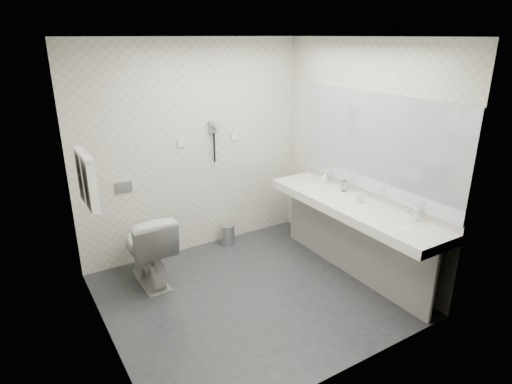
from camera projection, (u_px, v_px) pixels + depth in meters
floor at (251, 295)px, 4.44m from camera, size 2.80×2.80×0.00m
ceiling at (250, 37)px, 3.58m from camera, size 2.80×2.80×0.00m
wall_back at (193, 150)px, 5.05m from camera, size 2.80×0.00×2.80m
wall_front at (348, 230)px, 2.97m from camera, size 2.80×0.00×2.80m
wall_left at (95, 210)px, 3.32m from camera, size 0.00×2.60×2.60m
wall_right at (361, 158)px, 4.70m from camera, size 0.00×2.60×2.60m
vanity_counter at (352, 207)px, 4.56m from camera, size 0.55×2.20×0.10m
vanity_panel at (350, 243)px, 4.72m from camera, size 0.03×2.15×0.75m
vanity_post_near at (433, 286)px, 3.90m from camera, size 0.06×0.06×0.75m
vanity_post_far at (296, 211)px, 5.56m from camera, size 0.06×0.06×0.75m
mirror at (375, 144)px, 4.47m from camera, size 0.02×2.20×1.05m
basin_near at (401, 226)px, 4.03m from camera, size 0.40×0.31×0.05m
basin_far at (313, 187)px, 5.07m from camera, size 0.40×0.31×0.05m
faucet_near at (416, 213)px, 4.09m from camera, size 0.04×0.04×0.15m
faucet_far at (326, 177)px, 5.13m from camera, size 0.04×0.04×0.15m
soap_bottle_a at (358, 198)px, 4.55m from camera, size 0.06×0.06×0.09m
soap_bottle_c at (361, 197)px, 4.53m from camera, size 0.05×0.05×0.12m
glass_left at (344, 186)px, 4.87m from camera, size 0.07×0.07×0.12m
toilet at (148, 248)px, 4.55m from camera, size 0.45×0.79×0.80m
flush_plate at (124, 187)px, 4.72m from camera, size 0.18×0.02×0.12m
pedal_bin at (228, 235)px, 5.47m from camera, size 0.22×0.22×0.25m
bin_lid at (227, 226)px, 5.42m from camera, size 0.18×0.18×0.02m
towel_rail at (82, 155)px, 3.68m from camera, size 0.02×0.62×0.02m
towel_near at (90, 184)px, 3.65m from camera, size 0.07×0.24×0.48m
towel_far at (83, 175)px, 3.87m from camera, size 0.07×0.24×0.48m
dryer_cradle at (213, 127)px, 5.06m from camera, size 0.10×0.04×0.14m
dryer_barrel at (216, 125)px, 4.99m from camera, size 0.08×0.14×0.08m
dryer_cord at (214, 148)px, 5.13m from camera, size 0.02×0.02×0.35m
switch_plate_a at (181, 143)px, 4.93m from camera, size 0.09×0.02×0.09m
switch_plate_b at (235, 136)px, 5.27m from camera, size 0.09×0.02×0.09m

